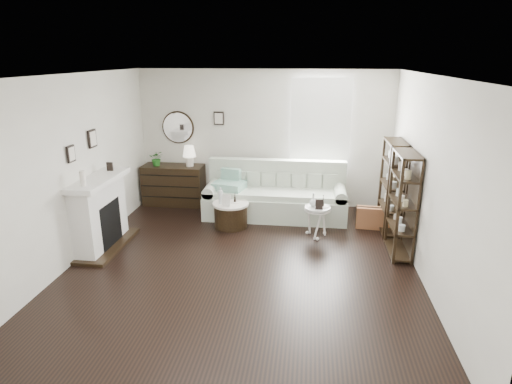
# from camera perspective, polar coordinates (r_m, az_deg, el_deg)

# --- Properties ---
(room) EXTENTS (5.50, 5.50, 5.50)m
(room) POSITION_cam_1_polar(r_m,az_deg,el_deg) (8.45, 6.03, 8.51)
(room) COLOR black
(room) RESTS_ON ground
(fireplace) EXTENTS (0.50, 1.40, 1.84)m
(fireplace) POSITION_cam_1_polar(r_m,az_deg,el_deg) (7.17, -20.00, -2.92)
(fireplace) COLOR silver
(fireplace) RESTS_ON ground
(shelf_unit_far) EXTENTS (0.30, 0.80, 1.60)m
(shelf_unit_far) POSITION_cam_1_polar(r_m,az_deg,el_deg) (7.64, 17.67, 0.63)
(shelf_unit_far) COLOR black
(shelf_unit_far) RESTS_ON ground
(shelf_unit_near) EXTENTS (0.30, 0.80, 1.60)m
(shelf_unit_near) POSITION_cam_1_polar(r_m,az_deg,el_deg) (6.79, 18.94, -1.59)
(shelf_unit_near) COLOR black
(shelf_unit_near) RESTS_ON ground
(sofa) EXTENTS (2.65, 0.92, 1.03)m
(sofa) POSITION_cam_1_polar(r_m,az_deg,el_deg) (8.17, 2.60, -0.82)
(sofa) COLOR #B3BFAA
(sofa) RESTS_ON ground
(quilt) EXTENTS (0.64, 0.57, 0.14)m
(quilt) POSITION_cam_1_polar(r_m,az_deg,el_deg) (8.08, -3.59, 0.88)
(quilt) COLOR #227D65
(quilt) RESTS_ON sofa
(suitcase) EXTENTS (0.59, 0.24, 0.39)m
(suitcase) POSITION_cam_1_polar(r_m,az_deg,el_deg) (7.87, 15.34, -3.35)
(suitcase) COLOR brown
(suitcase) RESTS_ON ground
(dresser) EXTENTS (1.23, 0.53, 0.82)m
(dresser) POSITION_cam_1_polar(r_m,az_deg,el_deg) (8.92, -10.89, 0.94)
(dresser) COLOR black
(dresser) RESTS_ON ground
(table_lamp) EXTENTS (0.27, 0.27, 0.42)m
(table_lamp) POSITION_cam_1_polar(r_m,az_deg,el_deg) (8.66, -8.87, 4.77)
(table_lamp) COLOR beige
(table_lamp) RESTS_ON dresser
(potted_plant) EXTENTS (0.33, 0.31, 0.31)m
(potted_plant) POSITION_cam_1_polar(r_m,az_deg,el_deg) (8.83, -13.10, 4.41)
(potted_plant) COLOR #1F601B
(potted_plant) RESTS_ON dresser
(drum_table) EXTENTS (0.64, 0.64, 0.45)m
(drum_table) POSITION_cam_1_polar(r_m,az_deg,el_deg) (7.66, -3.38, -3.02)
(drum_table) COLOR black
(drum_table) RESTS_ON ground
(pedestal_table) EXTENTS (0.44, 0.44, 0.53)m
(pedestal_table) POSITION_cam_1_polar(r_m,az_deg,el_deg) (7.22, 8.20, -2.32)
(pedestal_table) COLOR white
(pedestal_table) RESTS_ON ground
(eiffel_drum) EXTENTS (0.13, 0.13, 0.18)m
(eiffel_drum) POSITION_cam_1_polar(r_m,az_deg,el_deg) (7.59, -2.83, -0.74)
(eiffel_drum) COLOR black
(eiffel_drum) RESTS_ON drum_table
(bottle_drum) EXTENTS (0.07, 0.07, 0.31)m
(bottle_drum) POSITION_cam_1_polar(r_m,az_deg,el_deg) (7.50, -4.74, -0.48)
(bottle_drum) COLOR silver
(bottle_drum) RESTS_ON drum_table
(card_frame_drum) EXTENTS (0.17, 0.10, 0.21)m
(card_frame_drum) POSITION_cam_1_polar(r_m,az_deg,el_deg) (7.41, -3.99, -1.08)
(card_frame_drum) COLOR silver
(card_frame_drum) RESTS_ON drum_table
(eiffel_ped) EXTENTS (0.13, 0.13, 0.18)m
(eiffel_ped) POSITION_cam_1_polar(r_m,az_deg,el_deg) (7.20, 8.93, -1.24)
(eiffel_ped) COLOR black
(eiffel_ped) RESTS_ON pedestal_table
(flask_ped) EXTENTS (0.13, 0.13, 0.23)m
(flask_ped) POSITION_cam_1_polar(r_m,az_deg,el_deg) (7.18, 7.65, -1.03)
(flask_ped) COLOR silver
(flask_ped) RESTS_ON pedestal_table
(card_frame_ped) EXTENTS (0.12, 0.05, 0.16)m
(card_frame_ped) POSITION_cam_1_polar(r_m,az_deg,el_deg) (7.07, 8.41, -1.67)
(card_frame_ped) COLOR black
(card_frame_ped) RESTS_ON pedestal_table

